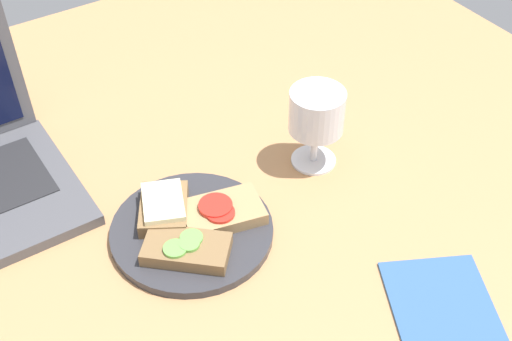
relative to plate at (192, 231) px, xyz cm
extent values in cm
cube|color=#B27F51|center=(7.74, -1.95, -2.14)|extent=(140.00, 140.00, 3.00)
cylinder|color=#333338|center=(0.00, 0.00, 0.00)|extent=(22.63, 22.63, 1.28)
cube|color=brown|center=(-1.90, 4.35, 1.73)|extent=(10.30, 11.25, 2.18)
cube|color=#F4EAB7|center=(-1.90, 4.35, 3.21)|extent=(8.13, 9.36, 0.78)
cube|color=brown|center=(-2.82, -3.83, 1.61)|extent=(12.55, 12.16, 1.94)
cylinder|color=#6BB74C|center=(-2.51, -4.21, 2.82)|extent=(2.73, 2.73, 0.48)
cylinder|color=#6BB74C|center=(-4.46, -3.88, 2.80)|extent=(3.19, 3.19, 0.42)
cylinder|color=#6BB74C|center=(-1.74, -3.34, 2.76)|extent=(3.09, 3.09, 0.34)
cube|color=#A88456|center=(4.72, -0.53, 1.57)|extent=(12.42, 9.41, 1.87)
cylinder|color=red|center=(3.92, -0.04, 2.83)|extent=(4.76, 4.76, 0.65)
cylinder|color=red|center=(3.88, -1.44, 2.72)|extent=(4.01, 4.01, 0.44)
cylinder|color=white|center=(23.35, 3.24, -0.44)|extent=(6.93, 6.93, 0.40)
cylinder|color=white|center=(23.35, 3.24, 2.77)|extent=(1.08, 1.08, 6.02)
cylinder|color=white|center=(23.35, 3.24, 9.06)|extent=(8.27, 8.27, 6.55)
cylinder|color=white|center=(23.35, 3.24, 7.74)|extent=(7.61, 7.61, 3.92)
cube|color=#33598C|center=(20.32, -28.17, -0.44)|extent=(18.57, 19.80, 0.40)
camera|label=1|loc=(-29.29, -61.35, 72.52)|focal=50.00mm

